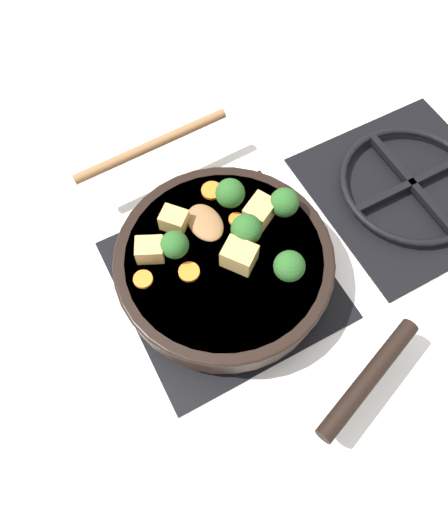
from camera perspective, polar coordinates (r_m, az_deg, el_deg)
ground_plane at (r=0.79m, az=0.00°, el=-2.74°), size 2.40×2.40×0.00m
front_burner_grate at (r=0.77m, az=0.00°, el=-2.37°), size 0.31×0.31×0.03m
rear_burner_grate at (r=0.92m, az=20.46°, el=7.48°), size 0.31×0.31×0.03m
skillet_pan at (r=0.73m, az=0.16°, el=-1.01°), size 0.44×0.34×0.06m
wooden_spoon at (r=0.78m, az=-6.00°, el=9.18°), size 0.22×0.27×0.02m
tofu_cube_center_large at (r=0.69m, az=1.75°, el=0.03°), size 0.06×0.06×0.04m
tofu_cube_near_handle at (r=0.71m, az=-8.47°, el=0.71°), size 0.04×0.05×0.03m
tofu_cube_east_chunk at (r=0.73m, az=-5.73°, el=4.13°), size 0.05×0.05×0.03m
tofu_cube_west_chunk at (r=0.73m, az=4.09°, el=5.07°), size 0.05×0.05×0.03m
broccoli_floret_near_spoon at (r=0.69m, az=-5.66°, el=1.28°), size 0.04×0.04×0.05m
broccoli_floret_center_top at (r=0.70m, az=2.59°, el=3.04°), size 0.04×0.04×0.05m
broccoli_floret_east_rim at (r=0.73m, az=6.90°, el=6.07°), size 0.04×0.04×0.05m
broccoli_floret_west_rim at (r=0.73m, az=0.71°, el=7.17°), size 0.04×0.04×0.05m
broccoli_floret_north_edge at (r=0.68m, az=7.47°, el=-1.18°), size 0.04×0.04×0.05m
carrot_slice_orange_thin at (r=0.74m, az=1.41°, el=4.19°), size 0.02×0.02×0.01m
carrot_slice_near_center at (r=0.70m, az=-4.13°, el=-1.62°), size 0.03×0.03×0.01m
carrot_slice_edge_slice at (r=0.77m, az=-1.41°, el=7.49°), size 0.03×0.03×0.01m
carrot_slice_under_broccoli at (r=0.70m, az=-9.24°, el=-2.63°), size 0.03×0.03×0.01m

